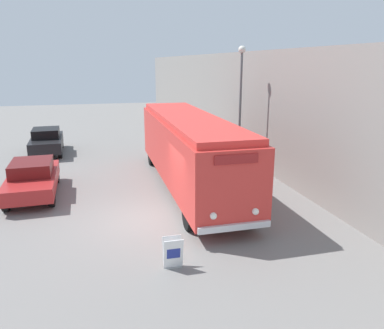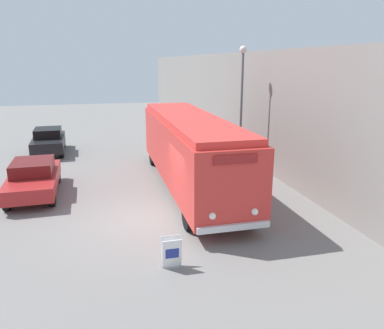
# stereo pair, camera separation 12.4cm
# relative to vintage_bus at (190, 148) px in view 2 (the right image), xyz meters

# --- Properties ---
(ground_plane) EXTENTS (80.00, 80.00, 0.00)m
(ground_plane) POSITION_rel_vintage_bus_xyz_m (-2.30, -3.10, -1.82)
(ground_plane) COLOR slate
(building_wall_right) EXTENTS (0.30, 60.00, 6.02)m
(building_wall_right) POSITION_rel_vintage_bus_xyz_m (4.55, 6.90, 1.19)
(building_wall_right) COLOR gray
(building_wall_right) RESTS_ON ground_plane
(vintage_bus) EXTENTS (2.46, 11.42, 3.22)m
(vintage_bus) POSITION_rel_vintage_bus_xyz_m (0.00, 0.00, 0.00)
(vintage_bus) COLOR black
(vintage_bus) RESTS_ON ground_plane
(sign_board) EXTENTS (0.53, 0.33, 0.88)m
(sign_board) POSITION_rel_vintage_bus_xyz_m (-2.08, -6.48, -1.39)
(sign_board) COLOR gray
(sign_board) RESTS_ON ground_plane
(streetlamp) EXTENTS (0.36, 0.36, 6.22)m
(streetlamp) POSITION_rel_vintage_bus_xyz_m (3.21, 2.25, 2.23)
(streetlamp) COLOR #595E60
(streetlamp) RESTS_ON ground_plane
(parked_car_near) EXTENTS (2.02, 4.57, 1.46)m
(parked_car_near) POSITION_rel_vintage_bus_xyz_m (-6.62, 0.65, -1.06)
(parked_car_near) COLOR black
(parked_car_near) RESTS_ON ground_plane
(parked_car_mid) EXTENTS (2.00, 4.32, 1.54)m
(parked_car_mid) POSITION_rel_vintage_bus_xyz_m (-6.90, 8.45, -1.03)
(parked_car_mid) COLOR black
(parked_car_mid) RESTS_ON ground_plane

